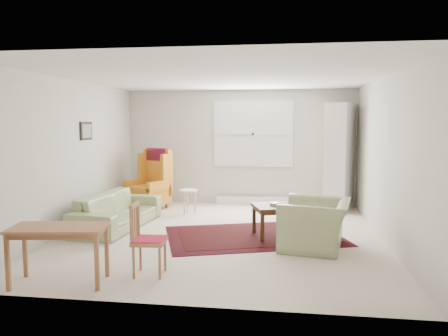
# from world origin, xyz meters

# --- Properties ---
(room) EXTENTS (5.04, 5.54, 2.51)m
(room) POSITION_xyz_m (0.02, 0.21, 1.26)
(room) COLOR beige
(room) RESTS_ON ground
(rug) EXTENTS (3.11, 2.50, 0.03)m
(rug) POSITION_xyz_m (0.52, -0.01, 0.01)
(rug) COLOR black
(rug) RESTS_ON ground
(sofa) EXTENTS (0.97, 2.09, 0.82)m
(sofa) POSITION_xyz_m (-1.83, 0.26, 0.41)
(sofa) COLOR #8D9B67
(sofa) RESTS_ON ground
(armchair) EXTENTS (1.12, 1.22, 0.83)m
(armchair) POSITION_xyz_m (1.44, -0.52, 0.42)
(armchair) COLOR #8D9B67
(armchair) RESTS_ON ground
(wingback_chair) EXTENTS (0.98, 1.00, 1.26)m
(wingback_chair) POSITION_xyz_m (-1.82, 1.88, 0.63)
(wingback_chair) COLOR orange
(wingback_chair) RESTS_ON ground
(coffee_table) EXTENTS (0.78, 0.78, 0.51)m
(coffee_table) POSITION_xyz_m (0.84, 0.01, 0.25)
(coffee_table) COLOR #422414
(coffee_table) RESTS_ON ground
(stool) EXTENTS (0.37, 0.37, 0.48)m
(stool) POSITION_xyz_m (-0.88, 1.56, 0.24)
(stool) COLOR white
(stool) RESTS_ON ground
(cabinet) EXTENTS (0.73, 0.98, 2.18)m
(cabinet) POSITION_xyz_m (2.10, 2.35, 1.09)
(cabinet) COLOR silver
(cabinet) RESTS_ON ground
(desk) EXTENTS (1.10, 0.67, 0.65)m
(desk) POSITION_xyz_m (-1.49, -2.35, 0.33)
(desk) COLOR #9C653E
(desk) RESTS_ON ground
(desk_chair) EXTENTS (0.40, 0.40, 0.86)m
(desk_chair) POSITION_xyz_m (-0.58, -1.93, 0.43)
(desk_chair) COLOR #9C653E
(desk_chair) RESTS_ON ground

